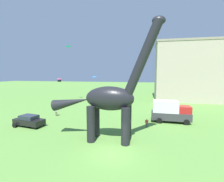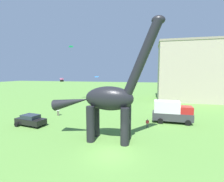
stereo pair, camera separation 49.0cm
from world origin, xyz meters
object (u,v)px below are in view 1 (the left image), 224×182
person_strolling_adult (56,110)px  kite_mid_right (68,46)px  parked_box_truck (170,111)px  dinosaur_sculpture (109,98)px  kite_trailing (107,88)px  kite_high_right (59,80)px  parked_sedan_left (29,121)px  kite_far_left (94,77)px  person_near_flyer (147,122)px

person_strolling_adult → kite_mid_right: bearing=90.3°
parked_box_truck → person_strolling_adult: 18.46m
dinosaur_sculpture → kite_mid_right: bearing=117.6°
kite_mid_right → kite_trailing: bearing=-32.3°
dinosaur_sculpture → kite_high_right: size_ratio=15.65×
kite_high_right → kite_mid_right: bearing=92.5°
kite_mid_right → kite_high_right: size_ratio=1.71×
parked_box_truck → kite_mid_right: (-22.71, 13.30, 12.22)m
parked_box_truck → kite_mid_right: kite_mid_right is taller
parked_sedan_left → kite_trailing: (8.03, 12.11, 3.66)m
person_strolling_adult → kite_far_left: kite_far_left is taller
person_near_flyer → kite_far_left: size_ratio=1.00×
parked_box_truck → kite_trailing: size_ratio=5.35×
kite_trailing → kite_far_left: kite_far_left is taller
dinosaur_sculpture → person_near_flyer: 7.63m
parked_box_truck → person_strolling_adult: parked_box_truck is taller
dinosaur_sculpture → parked_box_truck: dinosaur_sculpture is taller
parked_sedan_left → parked_box_truck: 20.13m
person_near_flyer → kite_mid_right: kite_mid_right is taller
kite_trailing → kite_mid_right: bearing=147.7°
kite_high_right → person_strolling_adult: bearing=-64.4°
person_near_flyer → kite_trailing: bearing=111.5°
kite_far_left → dinosaur_sculpture: bearing=-68.1°
kite_trailing → kite_high_right: kite_high_right is taller
dinosaur_sculpture → person_strolling_adult: bearing=136.5°
kite_mid_right → kite_high_right: 9.65m
dinosaur_sculpture → parked_box_truck: (7.36, 8.39, -2.95)m
kite_trailing → kite_far_left: (-4.86, 7.08, 1.93)m
parked_sedan_left → kite_high_right: 15.41m
person_near_flyer → kite_mid_right: (-19.35, 16.51, 13.17)m
person_near_flyer → kite_high_right: bearing=130.8°
dinosaur_sculpture → parked_sedan_left: 12.58m
person_strolling_adult → kite_trailing: size_ratio=1.55×
parked_sedan_left → kite_high_right: size_ratio=5.45×
dinosaur_sculpture → person_near_flyer: dinosaur_sculpture is taller
person_strolling_adult → kite_trailing: 10.29m
kite_far_left → kite_high_right: kite_far_left is taller
parked_box_truck → kite_high_right: kite_high_right is taller
kite_far_left → kite_mid_right: bearing=177.8°
parked_box_truck → kite_trailing: kite_trailing is taller
dinosaur_sculpture → parked_box_truck: 11.55m
person_near_flyer → kite_far_left: bearing=109.0°
person_near_flyer → kite_mid_right: 28.64m
person_near_flyer → person_strolling_adult: size_ratio=0.70×
person_near_flyer → kite_trailing: (-7.75, 9.16, 3.77)m
dinosaur_sculpture → kite_trailing: bearing=97.0°
parked_sedan_left → kite_far_left: size_ratio=3.87×
parked_sedan_left → kite_trailing: size_ratio=4.19×
dinosaur_sculpture → kite_high_right: (-15.13, 16.43, 1.18)m
parked_sedan_left → person_strolling_adult: 5.82m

